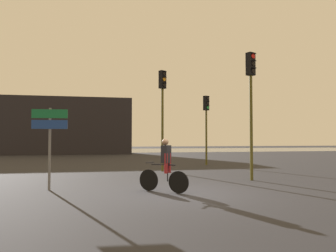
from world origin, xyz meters
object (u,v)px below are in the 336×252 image
distant_building (62,126)px  traffic_light_center (162,102)px  traffic_light_far_right (206,117)px  direction_sign_post (50,133)px  cyclist (165,165)px  traffic_light_near_right (251,92)px

distant_building → traffic_light_center: bearing=-70.9°
traffic_light_far_right → direction_sign_post: 11.83m
traffic_light_far_right → cyclist: size_ratio=2.66×
traffic_light_near_right → direction_sign_post: size_ratio=1.93×
distant_building → direction_sign_post: distant_building is taller
traffic_light_far_right → direction_sign_post: traffic_light_far_right is taller
traffic_light_center → traffic_light_near_right: (2.75, -4.23, -0.02)m
traffic_light_center → distant_building: bearing=-104.4°
traffic_light_far_right → traffic_light_near_right: (-0.67, -7.59, 0.46)m
cyclist → distant_building: bearing=53.5°
traffic_light_near_right → cyclist: size_ratio=3.10×
traffic_light_near_right → cyclist: traffic_light_near_right is taller
distant_building → traffic_light_far_right: (10.47, -17.00, 0.02)m
traffic_light_far_right → traffic_light_center: bearing=11.6°
traffic_light_far_right → traffic_light_near_right: 7.63m
distant_building → cyclist: (5.94, -26.70, -2.16)m
cyclist → traffic_light_near_right: bearing=-20.4°
traffic_light_center → traffic_light_far_right: size_ratio=1.17×
distant_building → direction_sign_post: size_ratio=5.56×
traffic_light_far_right → cyclist: bearing=32.0°
cyclist → traffic_light_far_right: bearing=15.9°
direction_sign_post → traffic_light_far_right: bearing=-129.1°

